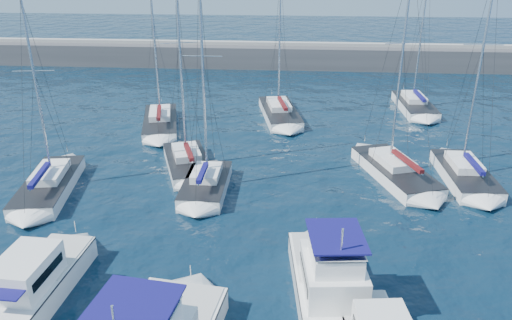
# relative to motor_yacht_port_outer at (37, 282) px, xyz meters

# --- Properties ---
(ground) EXTENTS (220.00, 220.00, 0.00)m
(ground) POSITION_rel_motor_yacht_port_outer_xyz_m (9.06, 1.21, -0.94)
(ground) COLOR black
(ground) RESTS_ON ground
(breakwater) EXTENTS (160.00, 6.00, 4.45)m
(breakwater) POSITION_rel_motor_yacht_port_outer_xyz_m (9.06, 53.21, 0.11)
(breakwater) COLOR #424244
(breakwater) RESTS_ON ground
(motor_yacht_port_outer) EXTENTS (3.01, 7.37, 3.20)m
(motor_yacht_port_outer) POSITION_rel_motor_yacht_port_outer_xyz_m (0.00, 0.00, 0.00)
(motor_yacht_port_outer) COLOR white
(motor_yacht_port_outer) RESTS_ON ground
(motor_yacht_stbd_inner) EXTENTS (4.06, 8.47, 4.69)m
(motor_yacht_stbd_inner) POSITION_rel_motor_yacht_port_outer_xyz_m (14.23, 0.83, 0.19)
(motor_yacht_stbd_inner) COLOR white
(motor_yacht_stbd_inner) RESTS_ON ground
(sailboat_mid_a) EXTENTS (4.40, 8.97, 13.50)m
(sailboat_mid_a) POSITION_rel_motor_yacht_port_outer_xyz_m (-4.81, 11.36, -0.44)
(sailboat_mid_a) COLOR white
(sailboat_mid_a) RESTS_ON ground
(sailboat_mid_b) EXTENTS (5.33, 7.92, 15.47)m
(sailboat_mid_b) POSITION_rel_motor_yacht_port_outer_xyz_m (4.14, 15.94, -0.40)
(sailboat_mid_b) COLOR white
(sailboat_mid_b) RESTS_ON ground
(sailboat_mid_c) EXTENTS (2.98, 6.66, 15.18)m
(sailboat_mid_c) POSITION_rel_motor_yacht_port_outer_xyz_m (6.23, 12.26, -0.39)
(sailboat_mid_c) COLOR white
(sailboat_mid_c) RESTS_ON ground
(sailboat_mid_d) EXTENTS (5.81, 9.34, 15.84)m
(sailboat_mid_d) POSITION_rel_motor_yacht_port_outer_xyz_m (19.97, 15.66, -0.42)
(sailboat_mid_d) COLOR white
(sailboat_mid_d) RESTS_ON ground
(sailboat_mid_e) EXTENTS (3.23, 7.95, 15.84)m
(sailboat_mid_e) POSITION_rel_motor_yacht_port_outer_xyz_m (25.02, 15.46, -0.40)
(sailboat_mid_e) COLOR white
(sailboat_mid_e) RESTS_ON ground
(sailboat_back_a) EXTENTS (5.05, 9.56, 16.05)m
(sailboat_back_a) POSITION_rel_motor_yacht_port_outer_xyz_m (-0.47, 25.47, -0.42)
(sailboat_back_a) COLOR white
(sailboat_back_a) RESTS_ON ground
(sailboat_back_b) EXTENTS (4.89, 9.64, 14.69)m
(sailboat_back_b) POSITION_rel_motor_yacht_port_outer_xyz_m (10.86, 29.29, -0.43)
(sailboat_back_b) COLOR white
(sailboat_back_b) RESTS_ON ground
(sailboat_back_c) EXTENTS (3.42, 8.69, 15.13)m
(sailboat_back_c) POSITION_rel_motor_yacht_port_outer_xyz_m (25.06, 33.04, -0.42)
(sailboat_back_c) COLOR white
(sailboat_back_c) RESTS_ON ground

